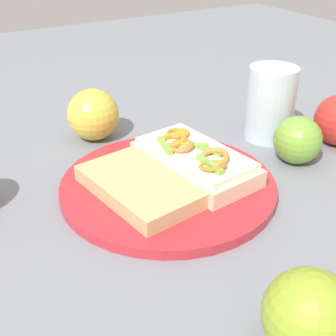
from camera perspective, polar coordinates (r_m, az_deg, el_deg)
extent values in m
plane|color=slate|center=(0.60, 0.00, -2.72)|extent=(2.00, 2.00, 0.00)
cylinder|color=#B62831|center=(0.60, 0.00, -2.20)|extent=(0.28, 0.28, 0.01)
cube|color=beige|center=(0.61, 3.31, 0.57)|extent=(0.11, 0.18, 0.02)
cube|color=#F0E7C9|center=(0.61, 3.35, 1.87)|extent=(0.10, 0.17, 0.01)
torus|color=#BB7026|center=(0.56, 5.59, 0.29)|extent=(0.05, 0.05, 0.02)
torus|color=#B37E20|center=(0.64, 1.24, 4.35)|extent=(0.04, 0.04, 0.01)
torus|color=#C46F3B|center=(0.61, 1.65, 2.76)|extent=(0.04, 0.04, 0.01)
torus|color=#BF8221|center=(0.62, 0.65, 3.49)|extent=(0.05, 0.05, 0.02)
torus|color=#B07C35|center=(0.58, 5.73, 1.27)|extent=(0.05, 0.05, 0.02)
cube|color=#83AD3E|center=(0.61, -0.42, 2.81)|extent=(0.02, 0.05, 0.01)
cube|color=#8CB83F|center=(0.61, 3.07, 2.85)|extent=(0.04, 0.03, 0.01)
cube|color=#6DAC41|center=(0.60, 5.09, 2.24)|extent=(0.02, 0.04, 0.01)
cube|color=#7BB13F|center=(0.56, 5.19, 0.45)|extent=(0.01, 0.05, 0.01)
cube|color=tan|center=(0.57, -3.58, -2.23)|extent=(0.11, 0.17, 0.02)
sphere|color=#8BA62B|center=(0.40, 17.19, -17.11)|extent=(0.10, 0.10, 0.08)
sphere|color=gold|center=(0.73, -9.28, 6.57)|extent=(0.08, 0.08, 0.08)
sphere|color=#72A436|center=(0.68, 15.80, 3.37)|extent=(0.08, 0.08, 0.07)
cylinder|color=silver|center=(0.74, 12.62, 7.85)|extent=(0.08, 0.08, 0.11)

